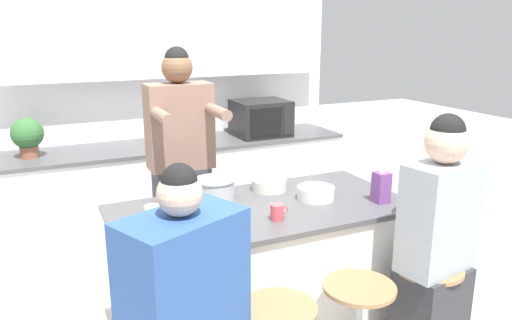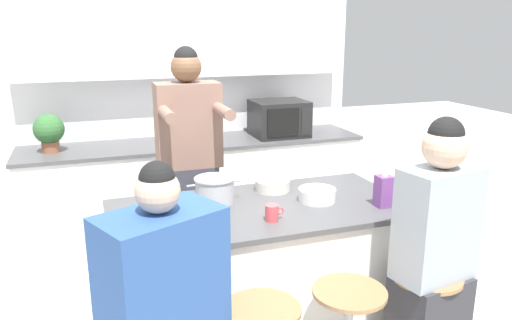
% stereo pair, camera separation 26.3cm
% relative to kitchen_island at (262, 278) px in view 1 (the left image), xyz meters
% --- Properties ---
extents(wall_back, '(3.10, 0.22, 2.70)m').
position_rel_kitchen_island_xyz_m(wall_back, '(0.00, 1.90, 1.09)').
color(wall_back, white).
rests_on(wall_back, ground_plane).
extents(back_counter, '(2.88, 0.61, 0.93)m').
position_rel_kitchen_island_xyz_m(back_counter, '(0.00, 1.61, 0.01)').
color(back_counter, white).
rests_on(back_counter, ground_plane).
extents(kitchen_island, '(1.66, 0.83, 0.90)m').
position_rel_kitchen_island_xyz_m(kitchen_island, '(0.00, 0.00, 0.00)').
color(kitchen_island, black).
rests_on(kitchen_island, ground_plane).
extents(bar_stool_rightmost, '(0.38, 0.38, 0.67)m').
position_rel_kitchen_island_xyz_m(bar_stool_rightmost, '(0.67, -0.61, -0.10)').
color(bar_stool_rightmost, '#997047').
rests_on(bar_stool_rightmost, ground_plane).
extents(person_cooking, '(0.43, 0.53, 1.75)m').
position_rel_kitchen_island_xyz_m(person_cooking, '(-0.24, 0.74, 0.42)').
color(person_cooking, '#383842').
rests_on(person_cooking, ground_plane).
extents(person_seated_near, '(0.42, 0.32, 1.47)m').
position_rel_kitchen_island_xyz_m(person_seated_near, '(0.68, -0.64, 0.23)').
color(person_seated_near, '#333338').
rests_on(person_seated_near, ground_plane).
extents(cooking_pot, '(0.32, 0.23, 0.15)m').
position_rel_kitchen_island_xyz_m(cooking_pot, '(-0.22, 0.16, 0.52)').
color(cooking_pot, '#B7BABC').
rests_on(cooking_pot, kitchen_island).
extents(fruit_bowl, '(0.21, 0.21, 0.07)m').
position_rel_kitchen_island_xyz_m(fruit_bowl, '(0.34, -0.02, 0.48)').
color(fruit_bowl, white).
rests_on(fruit_bowl, kitchen_island).
extents(mixing_bowl_steel, '(0.22, 0.22, 0.07)m').
position_rel_kitchen_island_xyz_m(mixing_bowl_steel, '(0.17, 0.25, 0.48)').
color(mixing_bowl_steel, silver).
rests_on(mixing_bowl_steel, kitchen_island).
extents(coffee_cup_near, '(0.10, 0.07, 0.09)m').
position_rel_kitchen_island_xyz_m(coffee_cup_near, '(-0.02, -0.21, 0.49)').
color(coffee_cup_near, '#DB4C51').
rests_on(coffee_cup_near, kitchen_island).
extents(coffee_cup_far, '(0.12, 0.09, 0.10)m').
position_rel_kitchen_island_xyz_m(coffee_cup_far, '(-0.61, -0.00, 0.49)').
color(coffee_cup_far, white).
rests_on(coffee_cup_far, kitchen_island).
extents(juice_carton, '(0.08, 0.08, 0.19)m').
position_rel_kitchen_island_xyz_m(juice_carton, '(0.65, -0.22, 0.53)').
color(juice_carton, '#7A428E').
rests_on(juice_carton, kitchen_island).
extents(microwave, '(0.47, 0.41, 0.31)m').
position_rel_kitchen_island_xyz_m(microwave, '(0.74, 1.58, 0.63)').
color(microwave, black).
rests_on(microwave, back_counter).
extents(potted_plant, '(0.23, 0.23, 0.30)m').
position_rel_kitchen_island_xyz_m(potted_plant, '(-1.15, 1.61, 0.64)').
color(potted_plant, '#93563D').
rests_on(potted_plant, back_counter).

